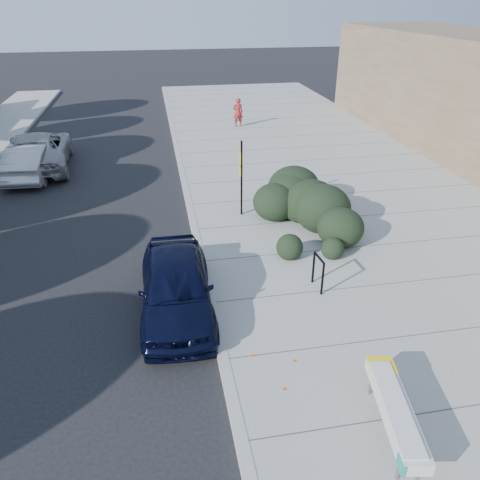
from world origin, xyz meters
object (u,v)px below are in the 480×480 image
at_px(sign_post, 241,174).
at_px(pedestrian, 238,112).
at_px(sedan_navy, 176,286).
at_px(bench, 395,409).
at_px(bike_rack, 318,269).
at_px(wagon_silver, 33,160).
at_px(suv_silver, 37,150).

xyz_separation_m(sign_post, pedestrian, (1.99, 11.62, -0.66)).
xyz_separation_m(sign_post, sedan_navy, (-2.44, -4.84, -0.87)).
bearing_deg(pedestrian, bench, 84.90).
relative_size(bench, sedan_navy, 0.56).
bearing_deg(sedan_navy, bike_rack, 3.14).
distance_m(sedan_navy, wagon_silver, 11.69).
distance_m(wagon_silver, pedestrian, 11.34).
xyz_separation_m(bench, pedestrian, (1.13, 20.76, 0.23)).
height_order(bike_rack, sign_post, sign_post).
xyz_separation_m(sedan_navy, wagon_silver, (-5.20, 10.47, -0.00)).
bearing_deg(pedestrian, sedan_navy, 72.96).
relative_size(sign_post, pedestrian, 1.63).
xyz_separation_m(bike_rack, wagon_silver, (-8.69, 10.36, 0.01)).
bearing_deg(sign_post, bench, -80.76).
bearing_deg(bench, wagon_silver, 130.41).
xyz_separation_m(sign_post, suv_silver, (-7.64, 6.71, -0.80)).
bearing_deg(pedestrian, bike_rack, 84.75).
relative_size(bike_rack, sign_post, 0.36).
distance_m(sign_post, sedan_navy, 5.49).
height_order(suv_silver, pedestrian, pedestrian).
height_order(bench, bike_rack, bike_rack).
distance_m(sedan_navy, pedestrian, 17.04).
distance_m(bike_rack, wagon_silver, 13.52).
xyz_separation_m(sign_post, wagon_silver, (-7.64, 5.63, -0.88)).
relative_size(bike_rack, suv_silver, 0.16).
distance_m(bench, bike_rack, 4.42).
bearing_deg(bench, sedan_navy, 137.98).
height_order(bench, sign_post, sign_post).
relative_size(bench, bike_rack, 2.56).
xyz_separation_m(bike_rack, pedestrian, (0.93, 16.34, 0.23)).
bearing_deg(sign_post, suv_silver, 142.58).
height_order(sign_post, pedestrian, sign_post).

